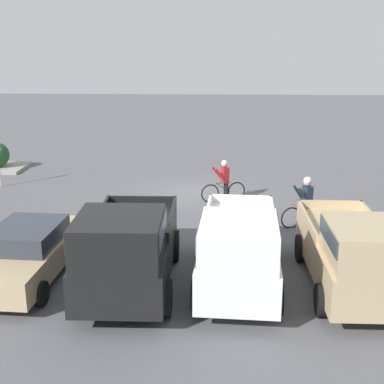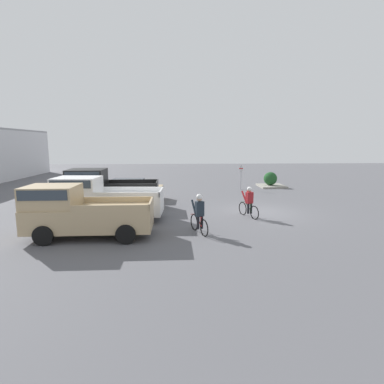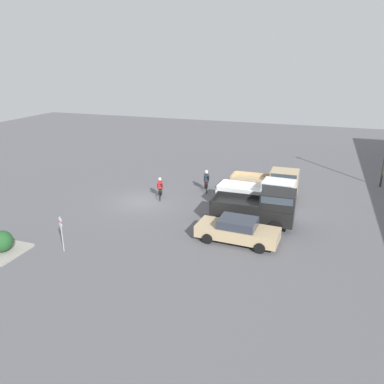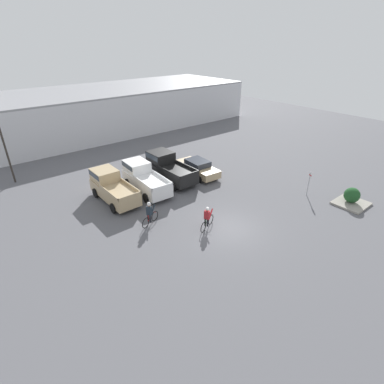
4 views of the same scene
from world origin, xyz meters
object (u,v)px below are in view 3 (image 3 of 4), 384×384
pickup_truck_1 (262,194)px  cyclist_0 (160,188)px  fire_lane_sign (61,230)px  cyclist_1 (206,180)px  pickup_truck_0 (270,183)px  pickup_truck_2 (261,207)px  sedan_0 (237,230)px  shrub (2,241)px

pickup_truck_1 → cyclist_0: size_ratio=3.11×
pickup_truck_1 → fire_lane_sign: bearing=-43.5°
cyclist_1 → fire_lane_sign: (12.38, -4.53, 0.38)m
cyclist_1 → pickup_truck_1: bearing=63.0°
pickup_truck_0 → pickup_truck_2: 5.60m
sedan_0 → shrub: bearing=-64.6°
cyclist_0 → fire_lane_sign: bearing=-9.8°
pickup_truck_2 → shrub: 15.29m
sedan_0 → shrub: size_ratio=4.10×
cyclist_0 → fire_lane_sign: size_ratio=0.83×
pickup_truck_0 → shrub: bearing=-41.8°
cyclist_1 → shrub: (13.69, -7.52, -0.16)m
pickup_truck_1 → cyclist_0: (0.26, -7.74, -0.33)m
sedan_0 → fire_lane_sign: bearing=-64.1°
sedan_0 → cyclist_0: cyclist_0 is taller
pickup_truck_1 → pickup_truck_2: pickup_truck_2 is taller
cyclist_1 → fire_lane_sign: 13.19m
pickup_truck_1 → cyclist_1: (-2.48, -4.86, -0.24)m
pickup_truck_1 → sedan_0: pickup_truck_1 is taller
pickup_truck_2 → fire_lane_sign: (7.13, -9.75, 0.04)m
cyclist_1 → shrub: cyclist_1 is taller
pickup_truck_1 → cyclist_0: bearing=-88.1°
cyclist_0 → cyclist_1: size_ratio=0.99×
pickup_truck_1 → shrub: size_ratio=4.59×
cyclist_0 → pickup_truck_1: bearing=91.9°
fire_lane_sign → shrub: fire_lane_sign is taller
pickup_truck_2 → cyclist_1: bearing=-135.1°
fire_lane_sign → cyclist_0: bearing=170.2°
shrub → pickup_truck_0: bearing=138.2°
pickup_truck_1 → pickup_truck_2: (2.77, 0.36, 0.09)m
sedan_0 → fire_lane_sign: fire_lane_sign is taller
pickup_truck_1 → sedan_0: size_ratio=1.12×
pickup_truck_2 → pickup_truck_1: bearing=-172.7°
pickup_truck_2 → cyclist_0: pickup_truck_2 is taller
cyclist_1 → fire_lane_sign: bearing=-20.1°
cyclist_0 → shrub: bearing=-23.0°
sedan_0 → cyclist_1: cyclist_1 is taller
cyclist_1 → cyclist_0: bearing=-46.4°
sedan_0 → cyclist_0: (-5.31, -7.24, 0.09)m
fire_lane_sign → pickup_truck_0: bearing=143.0°
cyclist_0 → cyclist_1: 3.97m
pickup_truck_1 → pickup_truck_0: bearing=176.4°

